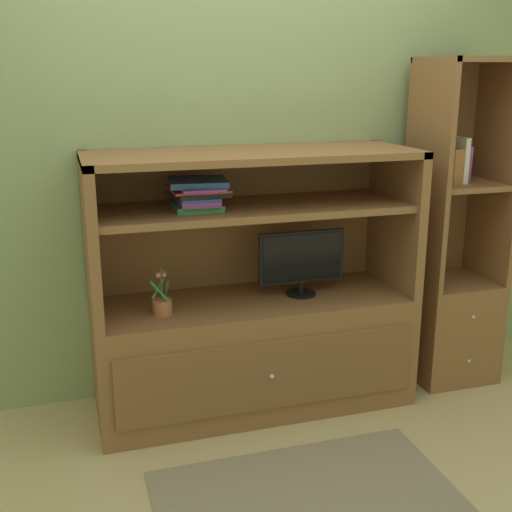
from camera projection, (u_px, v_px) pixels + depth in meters
The scene contains 8 objects.
ground_plane at pixel (276, 438), 3.24m from camera, with size 8.00×8.00×0.00m, color tan.
painted_rear_wall at pixel (235, 141), 3.55m from camera, with size 6.00×0.10×2.80m, color #8C9E6B.
media_console at pixel (253, 325), 3.49m from camera, with size 1.68×0.63×1.39m.
tv_monitor at pixel (302, 260), 3.46m from camera, with size 0.47×0.16×0.35m.
potted_plant at pixel (162, 304), 3.22m from camera, with size 0.11×0.11×0.24m.
magazine_stack at pixel (197, 193), 3.21m from camera, with size 0.31×0.33×0.15m.
bookshelf_tall at pixel (451, 279), 3.80m from camera, with size 0.47×0.46×1.84m.
upright_book_row at pixel (450, 162), 3.58m from camera, with size 0.20×0.18×0.28m.
Camera 1 is at (-0.94, -2.71, 1.77)m, focal length 45.53 mm.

